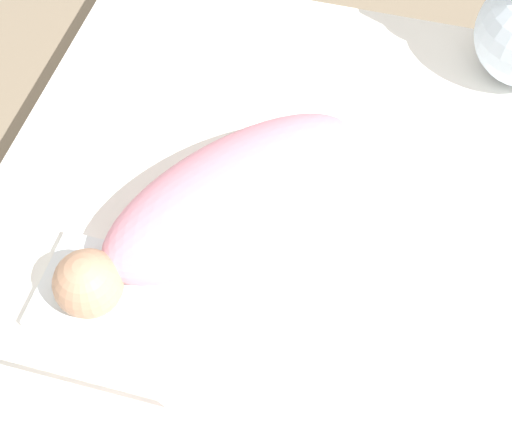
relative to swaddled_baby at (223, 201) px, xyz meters
The scene contains 4 objects.
ground_plane 0.22m from the swaddled_baby, 108.37° to the right, with size 12.00×12.00×0.00m, color #7A6B56.
bed_mattress 0.17m from the swaddled_baby, 108.37° to the right, with size 1.28×1.06×0.12m.
burp_cloth 0.23m from the swaddled_baby, 141.77° to the left, with size 0.17×0.22×0.02m.
swaddled_baby is the anchor object (origin of this frame).
Camera 1 is at (-0.60, -0.12, 1.14)m, focal length 50.00 mm.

